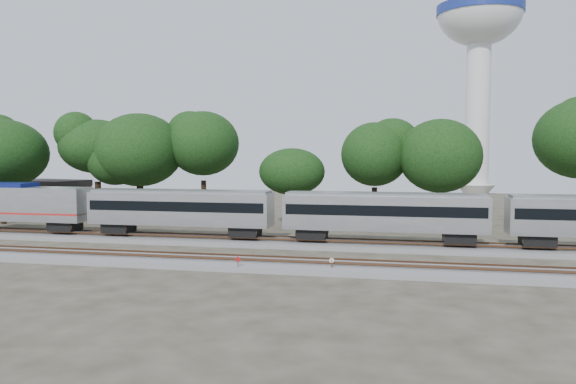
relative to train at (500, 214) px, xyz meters
name	(u,v)px	position (x,y,z in m)	size (l,w,h in m)	color
ground	(253,256)	(-20.19, -6.00, -3.27)	(160.00, 160.00, 0.00)	#383328
track_far	(270,242)	(-20.19, 0.00, -3.06)	(160.00, 5.00, 0.73)	slate
track_near	(239,263)	(-20.19, -10.00, -3.06)	(160.00, 5.00, 0.73)	slate
train	(500,214)	(0.00, 0.00, 0.00)	(111.89, 3.20, 4.71)	silver
switch_stand_red	(238,262)	(-19.54, -12.30, -2.55)	(0.35, 0.11, 1.12)	#512D19
switch_stand_white	(332,264)	(-12.97, -11.26, -2.57)	(0.35, 0.11, 1.09)	#512D19
switch_lever	(332,271)	(-12.92, -11.26, -3.12)	(0.50, 0.30, 0.30)	#512D19
water_tower	(479,36)	(2.79, 40.20, 22.95)	(12.78, 12.78, 35.39)	silver
brick_building	(49,196)	(-57.25, 20.34, -0.92)	(10.85, 8.60, 4.66)	brown
tree_0	(1,154)	(-54.99, 8.23, 5.12)	(8.54, 8.54, 12.04)	black
tree_1	(97,147)	(-44.59, 11.86, 5.97)	(9.41, 9.41, 13.26)	black
tree_2	(139,150)	(-38.99, 11.74, 5.55)	(8.97, 8.97, 12.65)	black
tree_3	(203,144)	(-31.68, 13.69, 6.33)	(9.77, 9.77, 13.77)	black
tree_4	(292,172)	(-20.63, 12.65, 3.06)	(6.46, 6.46, 9.10)	black
tree_5	(375,155)	(-11.42, 15.62, 5.03)	(8.46, 8.46, 11.92)	black
tree_6	(440,156)	(-4.17, 14.16, 4.86)	(8.28, 8.28, 11.68)	black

